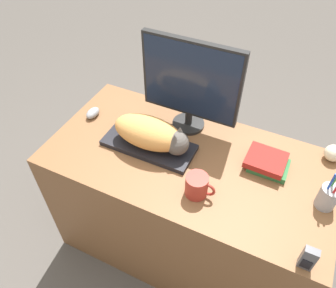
# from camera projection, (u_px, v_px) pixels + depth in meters

# --- Properties ---
(desk) EXTENTS (1.35, 0.68, 0.78)m
(desk) POSITION_uv_depth(u_px,v_px,m) (186.00, 205.00, 1.81)
(desk) COLOR brown
(desk) RESTS_ON ground_plane
(keyboard) EXTENTS (0.44, 0.19, 0.02)m
(keyboard) POSITION_uv_depth(u_px,v_px,m) (149.00, 145.00, 1.57)
(keyboard) COLOR black
(keyboard) RESTS_ON desk
(cat) EXTENTS (0.38, 0.17, 0.14)m
(cat) POSITION_uv_depth(u_px,v_px,m) (152.00, 134.00, 1.51)
(cat) COLOR #D18C47
(cat) RESTS_ON keyboard
(monitor) EXTENTS (0.48, 0.16, 0.47)m
(monitor) POSITION_uv_depth(u_px,v_px,m) (190.00, 83.00, 1.51)
(monitor) COLOR black
(monitor) RESTS_ON desk
(computer_mouse) EXTENTS (0.05, 0.09, 0.04)m
(computer_mouse) POSITION_uv_depth(u_px,v_px,m) (93.00, 113.00, 1.73)
(computer_mouse) COLOR gray
(computer_mouse) RESTS_ON desk
(coffee_mug) EXTENTS (0.13, 0.10, 0.10)m
(coffee_mug) POSITION_uv_depth(u_px,v_px,m) (197.00, 186.00, 1.35)
(coffee_mug) COLOR #9E2D23
(coffee_mug) RESTS_ON desk
(pen_cup) EXTENTS (0.08, 0.08, 0.19)m
(pen_cup) POSITION_uv_depth(u_px,v_px,m) (328.00, 197.00, 1.31)
(pen_cup) COLOR #939399
(pen_cup) RESTS_ON desk
(baseball) EXTENTS (0.08, 0.08, 0.08)m
(baseball) POSITION_uv_depth(u_px,v_px,m) (333.00, 153.00, 1.50)
(baseball) COLOR beige
(baseball) RESTS_ON desk
(phone) EXTENTS (0.05, 0.03, 0.11)m
(phone) POSITION_uv_depth(u_px,v_px,m) (308.00, 259.00, 1.13)
(phone) COLOR #4C4C51
(phone) RESTS_ON desk
(book_stack) EXTENTS (0.19, 0.16, 0.06)m
(book_stack) POSITION_uv_depth(u_px,v_px,m) (267.00, 163.00, 1.47)
(book_stack) COLOR #2D6B38
(book_stack) RESTS_ON desk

